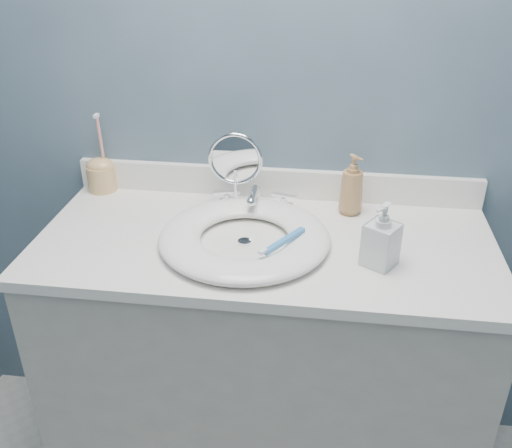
% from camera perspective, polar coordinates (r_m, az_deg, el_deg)
% --- Properties ---
extents(back_wall, '(2.20, 0.02, 2.40)m').
position_cam_1_polar(back_wall, '(1.65, 2.14, 13.02)').
color(back_wall, '#465A69').
rests_on(back_wall, ground).
extents(vanity_cabinet, '(1.20, 0.55, 0.85)m').
position_cam_1_polar(vanity_cabinet, '(1.79, 0.77, -14.18)').
color(vanity_cabinet, '#B8B4A8').
rests_on(vanity_cabinet, ground).
extents(countertop, '(1.22, 0.57, 0.03)m').
position_cam_1_polar(countertop, '(1.53, 0.88, -1.98)').
color(countertop, white).
rests_on(countertop, vanity_cabinet).
extents(backsplash, '(1.22, 0.02, 0.09)m').
position_cam_1_polar(backsplash, '(1.73, 1.94, 4.12)').
color(backsplash, white).
rests_on(backsplash, countertop).
extents(basin, '(0.45, 0.45, 0.04)m').
position_cam_1_polar(basin, '(1.49, -1.16, -1.31)').
color(basin, white).
rests_on(basin, countertop).
extents(drain, '(0.04, 0.04, 0.01)m').
position_cam_1_polar(drain, '(1.50, -1.15, -1.81)').
color(drain, silver).
rests_on(drain, countertop).
extents(faucet, '(0.25, 0.13, 0.07)m').
position_cam_1_polar(faucet, '(1.66, -0.13, 2.31)').
color(faucet, silver).
rests_on(faucet, countertop).
extents(makeup_mirror, '(0.16, 0.09, 0.23)m').
position_cam_1_polar(makeup_mirror, '(1.63, -2.07, 5.64)').
color(makeup_mirror, silver).
rests_on(makeup_mirror, countertop).
extents(soap_bottle_amber, '(0.10, 0.10, 0.18)m').
position_cam_1_polar(soap_bottle_amber, '(1.64, 9.57, 3.91)').
color(soap_bottle_amber, '#A3784A').
rests_on(soap_bottle_amber, countertop).
extents(soap_bottle_clear, '(0.10, 0.10, 0.17)m').
position_cam_1_polar(soap_bottle_clear, '(1.41, 12.48, -1.06)').
color(soap_bottle_clear, silver).
rests_on(soap_bottle_clear, countertop).
extents(toothbrush_holder, '(0.09, 0.09, 0.25)m').
position_cam_1_polar(toothbrush_holder, '(1.83, -15.23, 4.93)').
color(toothbrush_holder, tan).
rests_on(toothbrush_holder, countertop).
extents(toothbrush_lying, '(0.11, 0.15, 0.02)m').
position_cam_1_polar(toothbrush_lying, '(1.42, 2.68, -1.79)').
color(toothbrush_lying, '#3781C6').
rests_on(toothbrush_lying, basin).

